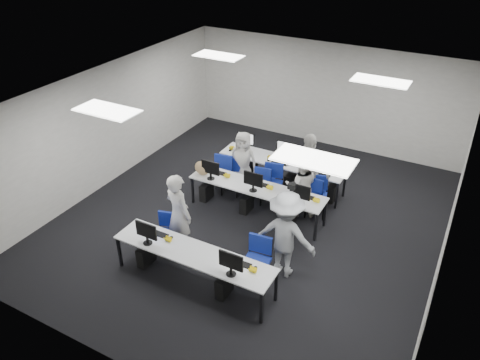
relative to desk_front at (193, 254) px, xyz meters
The scene contains 23 objects.
room 2.54m from the desk_front, 90.00° to the left, with size 9.00×9.02×3.00m.
ceiling_panels 3.33m from the desk_front, 90.00° to the left, with size 5.20×4.60×0.02m.
desk_front is the anchor object (origin of this frame).
desk_mid 2.60m from the desk_front, 90.00° to the left, with size 3.20×0.70×0.73m.
desk_back 4.00m from the desk_front, 90.00° to the left, with size 3.20×0.70×0.73m.
equipment_front 0.38m from the desk_front, behind, with size 2.51×0.41×1.19m.
equipment_mid 2.61m from the desk_front, 94.24° to the left, with size 2.91×0.41×1.19m.
equipment_back 4.04m from the desk_front, 87.27° to the left, with size 2.91×0.41×1.19m.
chair_0 1.19m from the desk_front, 153.82° to the left, with size 0.53×0.56×0.87m.
chair_1 1.22m from the desk_front, 28.56° to the left, with size 0.52×0.56×0.97m.
chair_2 3.32m from the desk_front, 106.96° to the left, with size 0.52×0.55×0.86m.
chair_3 3.26m from the desk_front, 88.43° to the left, with size 0.57×0.60×0.95m.
chair_4 3.51m from the desk_front, 69.92° to the left, with size 0.55×0.58×0.92m.
chair_5 3.61m from the desk_front, 110.06° to the left, with size 0.57×0.60×0.98m.
chair_6 3.41m from the desk_front, 92.86° to the left, with size 0.51×0.54×0.89m.
chair_7 3.72m from the desk_front, 72.60° to the left, with size 0.44×0.48×0.87m.
handbag 2.87m from the desk_front, 119.02° to the left, with size 0.40×0.25×0.33m, color tan.
student_0 1.06m from the desk_front, 138.87° to the left, with size 0.66×0.43×1.80m, color beige.
student_1 3.21m from the desk_front, 74.21° to the left, with size 0.73×0.57×1.50m, color beige.
student_2 3.58m from the desk_front, 103.30° to the left, with size 0.74×0.48×1.52m, color beige.
student_3 3.59m from the desk_front, 76.23° to the left, with size 1.10×0.46×1.88m, color beige.
photographer 1.75m from the desk_front, 38.16° to the left, with size 1.17×0.67×1.81m, color gray.
dslr_camera 2.20m from the desk_front, 42.74° to the left, with size 0.14×0.18×0.10m, color black.
Camera 1 is at (3.93, -7.87, 6.25)m, focal length 35.00 mm.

